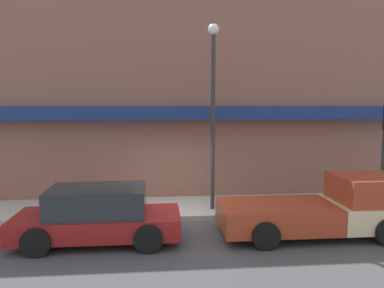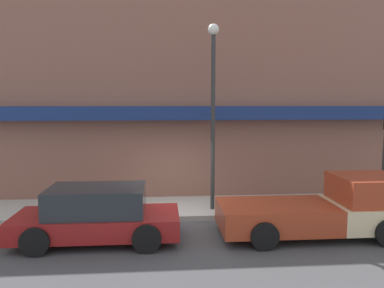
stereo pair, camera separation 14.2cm
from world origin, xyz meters
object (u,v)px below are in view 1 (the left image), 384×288
Objects in this scene: pickup_truck at (327,209)px; street_lamp at (213,97)px; parked_car at (98,215)px; fire_hydrant at (88,205)px.

pickup_truck is 0.87× the size of street_lamp.
pickup_truck reaches higher than parked_car.
fire_hydrant is at bearing -176.72° from street_lamp.
pickup_truck is at bearing -1.22° from parked_car.
fire_hydrant is at bearing 106.54° from parked_car.
street_lamp is at bearing 31.67° from parked_car.
fire_hydrant is 5.39m from street_lamp.
street_lamp is (4.11, 0.24, 3.49)m from fire_hydrant.
parked_car is at bearing 179.70° from pickup_truck.
parked_car is at bearing -147.12° from street_lamp.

